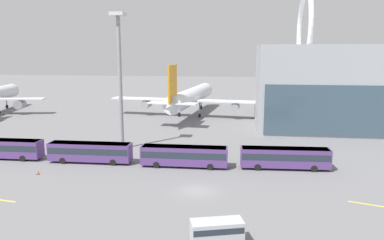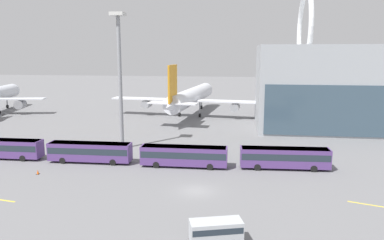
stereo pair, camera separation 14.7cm
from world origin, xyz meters
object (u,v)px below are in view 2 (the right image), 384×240
object	(u,v)px
shuttle_bus_2	(184,155)
shuttle_bus_3	(285,157)
traffic_cone_1	(38,172)
airliner_at_gate_far	(190,97)
shuttle_bus_0	(3,147)
service_van_foreground	(216,230)
floodlight_mast	(120,68)
shuttle_bus_1	(90,151)

from	to	relation	value
shuttle_bus_2	shuttle_bus_3	world-z (taller)	same
shuttle_bus_2	traffic_cone_1	size ratio (longest dim) A/B	19.59
airliner_at_gate_far	shuttle_bus_3	world-z (taller)	airliner_at_gate_far
airliner_at_gate_far	shuttle_bus_0	xyz separation A→B (m)	(-25.20, -44.30, -3.42)
shuttle_bus_0	shuttle_bus_3	distance (m)	45.67
airliner_at_gate_far	shuttle_bus_3	distance (m)	48.54
shuttle_bus_2	traffic_cone_1	world-z (taller)	shuttle_bus_2
shuttle_bus_2	service_van_foreground	distance (m)	23.70
traffic_cone_1	shuttle_bus_2	bearing A→B (deg)	17.16
service_van_foreground	floodlight_mast	size ratio (longest dim) A/B	0.21
shuttle_bus_0	shuttle_bus_3	world-z (taller)	same
airliner_at_gate_far	floodlight_mast	bearing A→B (deg)	174.42
shuttle_bus_1	floodlight_mast	bearing A→B (deg)	75.08
airliner_at_gate_far	service_van_foreground	size ratio (longest dim) A/B	8.54
shuttle_bus_2	traffic_cone_1	bearing A→B (deg)	-163.39
airliner_at_gate_far	shuttle_bus_1	distance (m)	45.78
traffic_cone_1	shuttle_bus_1	bearing A→B (deg)	51.63
shuttle_bus_2	service_van_foreground	world-z (taller)	shuttle_bus_2
shuttle_bus_2	floodlight_mast	xyz separation A→B (m)	(-12.92, 9.55, 12.80)
shuttle_bus_1	service_van_foreground	bearing A→B (deg)	-47.62
shuttle_bus_0	shuttle_bus_1	xyz separation A→B (m)	(15.22, -0.25, 0.00)
shuttle_bus_3	traffic_cone_1	xyz separation A→B (m)	(-35.68, -7.28, -1.56)
airliner_at_gate_far	traffic_cone_1	size ratio (longest dim) A/B	65.14
shuttle_bus_0	shuttle_bus_1	bearing A→B (deg)	-1.61
traffic_cone_1	floodlight_mast	bearing A→B (deg)	64.57
shuttle_bus_3	shuttle_bus_2	bearing A→B (deg)	-178.97
shuttle_bus_0	traffic_cone_1	xyz separation A→B (m)	(9.99, -6.86, -1.56)
airliner_at_gate_far	traffic_cone_1	world-z (taller)	airliner_at_gate_far
service_van_foreground	shuttle_bus_2	bearing A→B (deg)	89.74
shuttle_bus_0	floodlight_mast	distance (m)	23.50
service_van_foreground	floodlight_mast	world-z (taller)	floodlight_mast
service_van_foreground	floodlight_mast	xyz separation A→B (m)	(-19.43, 32.33, 13.37)
shuttle_bus_0	shuttle_bus_2	bearing A→B (deg)	-1.70
shuttle_bus_1	traffic_cone_1	world-z (taller)	shuttle_bus_1
airliner_at_gate_far	shuttle_bus_0	bearing A→B (deg)	157.05
shuttle_bus_0	shuttle_bus_2	xyz separation A→B (m)	(30.45, -0.54, 0.00)
shuttle_bus_0	service_van_foreground	distance (m)	43.71
shuttle_bus_3	shuttle_bus_1	bearing A→B (deg)	178.66
service_van_foreground	shuttle_bus_0	bearing A→B (deg)	131.54
shuttle_bus_0	floodlight_mast	bearing A→B (deg)	26.50
airliner_at_gate_far	shuttle_bus_3	size ratio (longest dim) A/B	3.30
shuttle_bus_1	shuttle_bus_3	xyz separation A→B (m)	(30.45, 0.67, 0.00)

